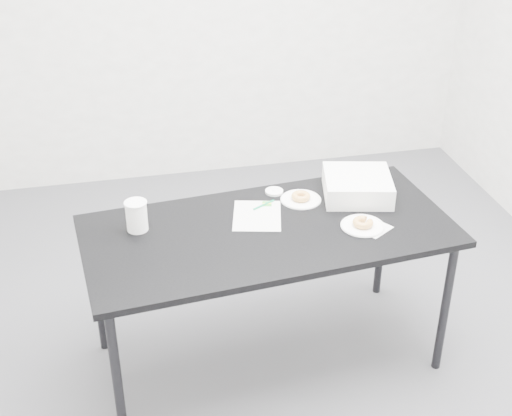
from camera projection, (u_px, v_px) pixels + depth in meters
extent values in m
plane|color=#535458|center=(256.00, 336.00, 3.83)|extent=(4.00, 4.00, 0.00)
cube|color=black|center=(269.00, 231.00, 3.30)|extent=(1.78, 0.96, 0.03)
cylinder|color=black|center=(117.00, 379.00, 3.01)|extent=(0.04, 0.04, 0.75)
cylinder|color=black|center=(97.00, 289.00, 3.56)|extent=(0.04, 0.04, 0.75)
cylinder|color=black|center=(445.00, 308.00, 3.43)|extent=(0.04, 0.04, 0.75)
cylinder|color=black|center=(382.00, 237.00, 3.99)|extent=(0.04, 0.04, 0.75)
cube|color=silver|center=(257.00, 216.00, 3.39)|extent=(0.28, 0.33, 0.00)
cube|color=green|center=(267.00, 204.00, 3.49)|extent=(0.06, 0.06, 0.00)
cylinder|color=#0B8251|center=(264.00, 205.00, 3.47)|extent=(0.12, 0.07, 0.01)
cube|color=silver|center=(372.00, 227.00, 3.30)|extent=(0.20, 0.20, 0.00)
cylinder|color=white|center=(363.00, 226.00, 3.30)|extent=(0.20, 0.20, 0.01)
torus|color=#BD783C|center=(363.00, 222.00, 3.29)|extent=(0.13, 0.13, 0.03)
cylinder|color=white|center=(301.00, 200.00, 3.53)|extent=(0.20, 0.20, 0.01)
torus|color=#BD783C|center=(301.00, 196.00, 3.52)|extent=(0.13, 0.13, 0.03)
cylinder|color=white|center=(137.00, 216.00, 3.25)|extent=(0.10, 0.10, 0.15)
cylinder|color=white|center=(274.00, 191.00, 3.59)|extent=(0.09, 0.09, 0.01)
cube|color=white|center=(357.00, 186.00, 3.54)|extent=(0.39, 0.39, 0.11)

